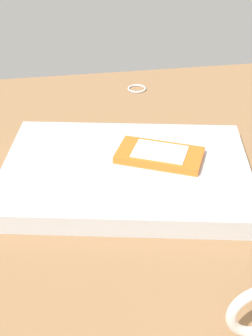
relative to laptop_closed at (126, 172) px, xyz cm
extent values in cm
cube|color=olive|center=(-8.84, 2.37, -2.79)|extent=(120.00, 80.00, 3.00)
cube|color=#B7BABC|center=(0.00, 0.00, 0.00)|extent=(36.16, 28.63, 2.59)
cube|color=orange|center=(-4.64, -0.68, 1.80)|extent=(12.64, 10.20, 1.00)
cube|color=white|center=(-4.64, -0.68, 2.37)|extent=(8.25, 7.17, 0.14)
torus|color=silver|center=(-6.82, -28.64, -1.11)|extent=(3.48, 3.48, 0.36)
camera|label=1|loc=(8.45, 50.59, 34.87)|focal=50.14mm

